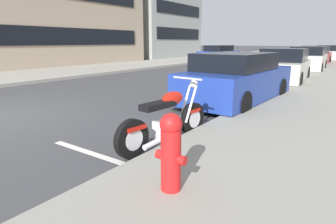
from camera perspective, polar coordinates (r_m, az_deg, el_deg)
sidewalk_far_curb at (r=20.32m, az=-8.53°, el=9.23°), size 120.00×5.00×0.14m
parking_stall_stripe at (r=4.52m, az=-13.62°, el=-8.67°), size 0.12×2.20×0.01m
parked_motorcycle at (r=4.75m, az=-0.24°, el=-1.80°), size 2.14×0.62×1.10m
parked_car_mid_block at (r=8.31m, az=13.85°, el=6.51°), size 4.40×1.97×1.43m
parked_car_across_street at (r=13.25m, az=22.38°, el=8.55°), size 4.17×2.06×1.46m
parked_car_second_in_row at (r=19.08m, az=26.41°, el=9.51°), size 4.12×2.06×1.46m
parked_car_near_corner at (r=24.88m, az=27.64°, el=10.09°), size 4.52×1.93×1.43m
parked_car_behind_motorcycle at (r=30.78m, az=29.52°, el=10.33°), size 4.38×2.10×1.42m
car_opposite_curb at (r=25.52m, az=10.29°, el=11.51°), size 4.75×2.06×1.44m
fire_hydrant at (r=3.02m, az=0.60°, el=-7.75°), size 0.24×0.36×0.87m
townhouse_near_left at (r=24.63m, az=-27.60°, el=19.49°), size 15.27×10.44×9.40m
townhouse_far_uphill at (r=33.64m, az=-6.22°, el=20.85°), size 9.28×11.30×11.51m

